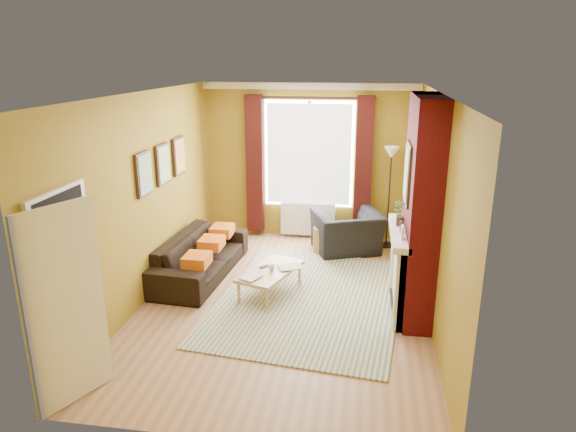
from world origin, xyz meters
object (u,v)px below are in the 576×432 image
object	(u,v)px
armchair	(347,232)
floor_lamp	(391,169)
wicker_stool	(323,240)
coffee_table	(270,272)
sofa	(201,256)

from	to	relation	value
armchair	floor_lamp	world-z (taller)	floor_lamp
armchair	floor_lamp	bearing A→B (deg)	-171.26
wicker_stool	floor_lamp	size ratio (longest dim) A/B	0.26
armchair	wicker_stool	world-z (taller)	armchair
armchair	coffee_table	distance (m)	2.06
sofa	armchair	world-z (taller)	armchair
sofa	floor_lamp	size ratio (longest dim) A/B	1.21
coffee_table	wicker_stool	distance (m)	1.83
wicker_stool	floor_lamp	xyz separation A→B (m)	(1.08, 0.48, 1.18)
sofa	armchair	bearing A→B (deg)	-54.42
sofa	floor_lamp	world-z (taller)	floor_lamp
armchair	floor_lamp	size ratio (longest dim) A/B	0.62
sofa	coffee_table	distance (m)	1.27
coffee_table	wicker_stool	xyz separation A→B (m)	(0.60, 1.72, -0.10)
wicker_stool	sofa	bearing A→B (deg)	-144.92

